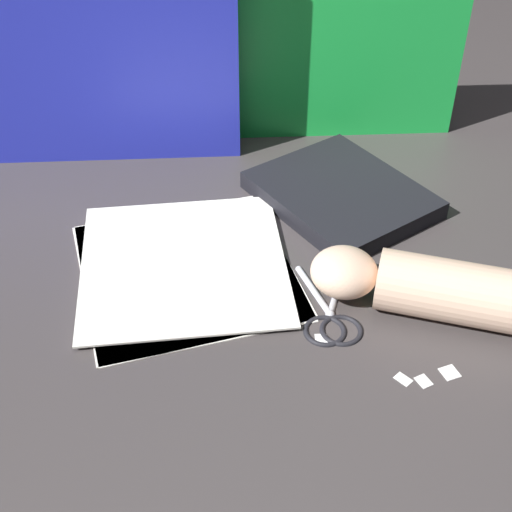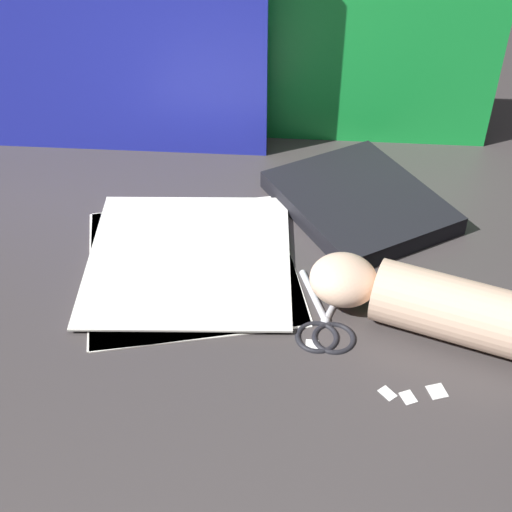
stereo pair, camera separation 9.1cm
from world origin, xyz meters
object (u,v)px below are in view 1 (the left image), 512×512
(book_closed, at_px, (341,195))
(hand_forearm, at_px, (427,287))
(scissors, at_px, (331,317))
(paper_stack, at_px, (186,267))

(book_closed, bearing_deg, hand_forearm, -83.56)
(book_closed, bearing_deg, scissors, -110.59)
(paper_stack, distance_m, book_closed, 0.28)
(book_closed, height_order, scissors, book_closed)
(paper_stack, xyz_separation_m, scissors, (0.17, -0.14, -0.00))
(hand_forearm, bearing_deg, book_closed, 96.44)
(book_closed, relative_size, hand_forearm, 1.07)
(book_closed, distance_m, hand_forearm, 0.26)
(paper_stack, bearing_deg, hand_forearm, -27.01)
(scissors, bearing_deg, paper_stack, 140.49)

